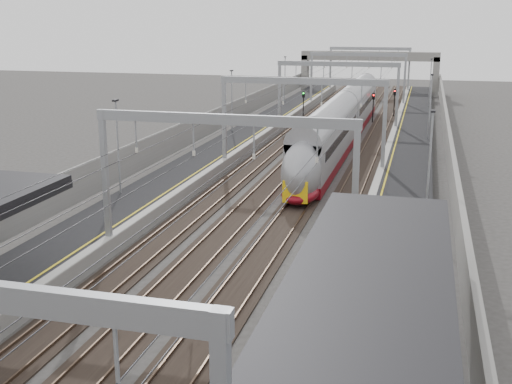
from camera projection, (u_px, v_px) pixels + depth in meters
The scene contains 11 objects.
platform_left at pixel (216, 156), 55.33m from camera, with size 4.00×120.00×1.00m, color black.
platform_right at pixel (406, 166), 51.39m from camera, with size 4.00×120.00×1.00m, color black.
tracks at pixel (308, 166), 53.47m from camera, with size 11.40×140.00×0.20m.
overhead_line at pixel (322, 85), 58.06m from camera, with size 13.00×140.00×6.60m.
overbridge at pixel (369, 62), 103.45m from camera, with size 22.00×2.20×6.90m.
wall_left at pixel (181, 142), 55.83m from camera, with size 0.30×120.00×3.20m, color slate.
wall_right at pixel (449, 155), 50.31m from camera, with size 0.30×120.00×3.20m, color slate.
train at pixel (341, 126), 61.12m from camera, with size 2.59×47.28×4.11m.
signal_green at pixel (303, 100), 77.92m from camera, with size 0.32×0.32×3.48m.
signal_red_near at pixel (373, 102), 75.92m from camera, with size 0.32×0.32×3.48m.
signal_red_far at pixel (395, 98), 80.26m from camera, with size 0.32×0.32×3.48m.
Camera 1 is at (9.13, -6.57, 11.89)m, focal length 45.00 mm.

